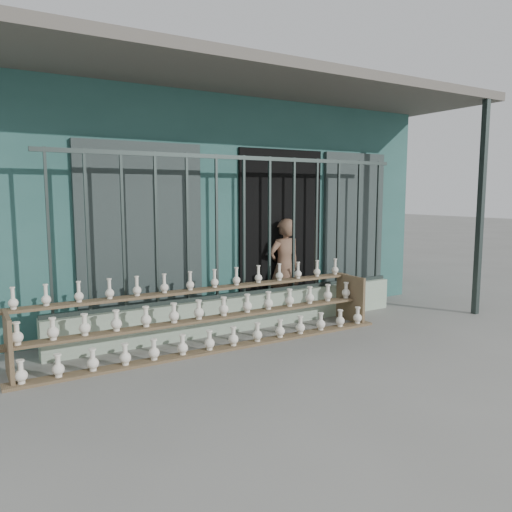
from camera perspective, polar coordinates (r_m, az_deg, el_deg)
ground at (r=5.61m, az=5.41°, el=-11.31°), size 60.00×60.00×0.00m
workshop_building at (r=9.07m, az=-10.67°, el=6.10°), size 7.40×6.60×3.21m
parapet_wall at (r=6.59m, az=-1.36°, el=-6.42°), size 5.00×0.20×0.45m
security_fence at (r=6.42m, az=-1.39°, el=3.38°), size 5.00×0.04×1.80m
shelf_rack at (r=5.89m, az=-5.03°, el=-6.69°), size 4.50×0.68×0.85m
elderly_woman at (r=7.23m, az=3.24°, el=-1.31°), size 0.52×0.34×1.41m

